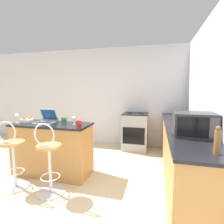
% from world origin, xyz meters
% --- Properties ---
extents(ground_plane, '(20.00, 20.00, 0.00)m').
position_xyz_m(ground_plane, '(0.00, 0.00, 0.00)').
color(ground_plane, beige).
extents(wall_back, '(12.00, 0.06, 2.60)m').
position_xyz_m(wall_back, '(0.00, 2.63, 1.30)').
color(wall_back, silver).
rests_on(wall_back, ground_plane).
extents(breakfast_bar, '(1.37, 0.59, 0.91)m').
position_xyz_m(breakfast_bar, '(-0.40, 0.63, 0.46)').
color(breakfast_bar, '#B27C42').
rests_on(breakfast_bar, ground_plane).
extents(counter_right, '(0.59, 3.13, 0.91)m').
position_xyz_m(counter_right, '(1.81, 1.05, 0.46)').
color(counter_right, '#B27C42').
rests_on(counter_right, ground_plane).
extents(bar_stool_near, '(0.40, 0.40, 1.05)m').
position_xyz_m(bar_stool_near, '(-0.71, 0.06, 0.50)').
color(bar_stool_near, silver).
rests_on(bar_stool_near, ground_plane).
extents(bar_stool_far, '(0.40, 0.40, 1.05)m').
position_xyz_m(bar_stool_far, '(-0.09, 0.06, 0.50)').
color(bar_stool_far, silver).
rests_on(bar_stool_far, ground_plane).
extents(laptop, '(0.32, 0.33, 0.24)m').
position_xyz_m(laptop, '(-0.56, 0.71, 0.97)').
color(laptop, '#B7BABF').
rests_on(laptop, breakfast_bar).
extents(microwave, '(0.49, 0.40, 0.30)m').
position_xyz_m(microwave, '(1.83, 0.36, 1.06)').
color(microwave, '#2D2D30').
rests_on(microwave, counter_right).
extents(toaster, '(0.23, 0.29, 0.19)m').
position_xyz_m(toaster, '(1.79, 1.00, 1.00)').
color(toaster, silver).
rests_on(toaster, counter_right).
extents(stove_range, '(0.61, 0.57, 0.92)m').
position_xyz_m(stove_range, '(0.86, 2.30, 0.46)').
color(stove_range, '#9EA3A8').
rests_on(stove_range, ground_plane).
extents(mug_red, '(0.09, 0.07, 0.10)m').
position_xyz_m(mug_red, '(0.17, 0.52, 0.96)').
color(mug_red, red).
rests_on(mug_red, breakfast_bar).
extents(mug_blue, '(0.09, 0.07, 0.10)m').
position_xyz_m(mug_blue, '(2.03, 1.31, 0.96)').
color(mug_blue, '#2D51AD').
rests_on(mug_blue, counter_right).
extents(fruit_bowl, '(0.23, 0.23, 0.10)m').
position_xyz_m(fruit_bowl, '(-0.93, 0.65, 0.95)').
color(fruit_bowl, silver).
rests_on(fruit_bowl, breakfast_bar).
extents(wine_glass_short, '(0.07, 0.07, 0.14)m').
position_xyz_m(wine_glass_short, '(0.02, 0.65, 1.01)').
color(wine_glass_short, silver).
rests_on(wine_glass_short, breakfast_bar).
extents(pepper_mill, '(0.06, 0.06, 0.27)m').
position_xyz_m(pepper_mill, '(1.91, -0.29, 1.04)').
color(pepper_mill, brown).
rests_on(pepper_mill, counter_right).
extents(wine_glass_tall, '(0.08, 0.08, 0.17)m').
position_xyz_m(wine_glass_tall, '(-1.01, 0.51, 1.03)').
color(wine_glass_tall, silver).
rests_on(wine_glass_tall, breakfast_bar).
extents(mug_green, '(0.11, 0.09, 0.09)m').
position_xyz_m(mug_green, '(-0.28, 0.83, 0.95)').
color(mug_green, '#338447').
rests_on(mug_green, breakfast_bar).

